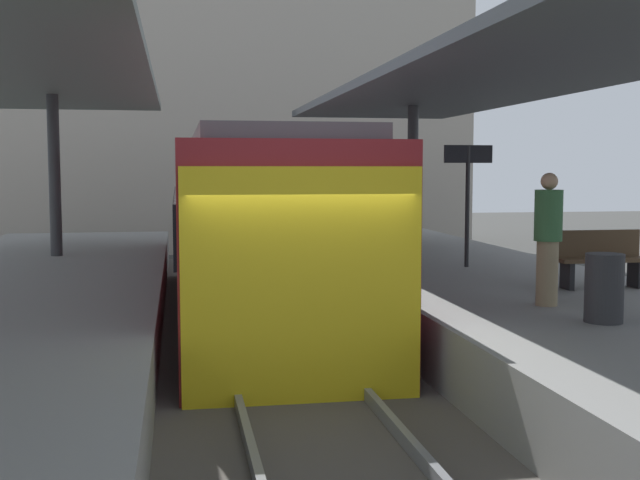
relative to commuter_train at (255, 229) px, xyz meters
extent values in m
plane|color=#383835|center=(0.00, -4.62, -1.73)|extent=(80.00, 80.00, 0.00)
cube|color=gray|center=(3.80, -4.62, -1.23)|extent=(4.40, 28.00, 1.00)
cube|color=#4C4742|center=(0.00, -4.62, -1.63)|extent=(3.20, 28.00, 0.20)
cube|color=slate|center=(-0.72, -4.62, -1.46)|extent=(0.08, 28.00, 0.14)
cube|color=slate|center=(0.72, -4.62, -1.46)|extent=(0.08, 28.00, 0.14)
cube|color=maroon|center=(0.00, 0.03, -0.08)|extent=(2.70, 10.99, 2.90)
cube|color=yellow|center=(0.00, -5.49, -0.23)|extent=(2.65, 0.08, 2.60)
cube|color=black|center=(-1.37, 0.03, 0.27)|extent=(0.04, 10.11, 0.76)
cube|color=black|center=(1.37, 0.03, 0.27)|extent=(0.04, 10.11, 0.76)
cube|color=#515156|center=(0.00, 0.03, 1.47)|extent=(2.16, 10.44, 0.20)
cylinder|color=#333335|center=(-3.80, 3.08, 0.92)|extent=(0.24, 0.24, 3.29)
cylinder|color=#333335|center=(3.80, 3.08, 0.86)|extent=(0.24, 0.24, 3.17)
cube|color=#3D4247|center=(3.80, -3.22, 2.52)|extent=(4.18, 21.00, 0.16)
cube|color=black|center=(4.33, -3.10, -0.53)|extent=(0.08, 0.32, 0.40)
cube|color=black|center=(5.43, -3.10, -0.53)|extent=(0.08, 0.32, 0.40)
cube|color=#4C3823|center=(4.88, -3.10, -0.30)|extent=(1.40, 0.40, 0.06)
cube|color=#4C3823|center=(4.88, -2.92, -0.07)|extent=(1.40, 0.06, 0.40)
cylinder|color=#262628|center=(3.85, -0.21, 0.37)|extent=(0.08, 0.08, 2.20)
cube|color=black|center=(3.85, -0.21, 1.32)|extent=(0.90, 0.06, 0.32)
cylinder|color=#2D2D30|center=(3.51, -5.58, -0.33)|extent=(0.44, 0.44, 0.80)
cylinder|color=#998460|center=(3.39, -4.38, -0.30)|extent=(0.28, 0.28, 0.85)
cylinder|color=#386B3D|center=(3.39, -4.38, 0.45)|extent=(0.36, 0.36, 0.66)
sphere|color=tan|center=(3.39, -4.38, 0.89)|extent=(0.22, 0.22, 0.22)
cube|color=#A89E8E|center=(-0.24, 15.38, 3.77)|extent=(18.00, 6.00, 11.00)
camera|label=1|loc=(-1.34, -14.02, 1.03)|focal=44.94mm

